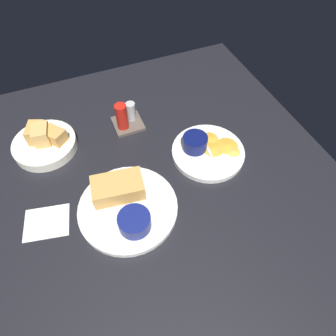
% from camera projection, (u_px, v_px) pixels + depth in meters
% --- Properties ---
extents(ground_plane, '(1.10, 1.10, 0.03)m').
position_uv_depth(ground_plane, '(142.00, 189.00, 0.81)').
color(ground_plane, black).
extents(plate_sandwich_main, '(0.25, 0.25, 0.02)m').
position_uv_depth(plate_sandwich_main, '(128.00, 208.00, 0.75)').
color(plate_sandwich_main, white).
rests_on(plate_sandwich_main, ground_plane).
extents(sandwich_half_near, '(0.14, 0.09, 0.05)m').
position_uv_depth(sandwich_half_near, '(118.00, 188.00, 0.75)').
color(sandwich_half_near, tan).
rests_on(sandwich_half_near, plate_sandwich_main).
extents(ramekin_dark_sauce, '(0.08, 0.08, 0.04)m').
position_uv_depth(ramekin_dark_sauce, '(134.00, 221.00, 0.69)').
color(ramekin_dark_sauce, navy).
rests_on(ramekin_dark_sauce, plate_sandwich_main).
extents(spoon_by_dark_ramekin, '(0.02, 0.10, 0.01)m').
position_uv_depth(spoon_by_dark_ramekin, '(126.00, 205.00, 0.74)').
color(spoon_by_dark_ramekin, silver).
rests_on(spoon_by_dark_ramekin, plate_sandwich_main).
extents(plate_chips_companion, '(0.21, 0.21, 0.02)m').
position_uv_depth(plate_chips_companion, '(208.00, 152.00, 0.86)').
color(plate_chips_companion, white).
rests_on(plate_chips_companion, ground_plane).
extents(ramekin_light_gravy, '(0.07, 0.07, 0.04)m').
position_uv_depth(ramekin_light_gravy, '(195.00, 142.00, 0.84)').
color(ramekin_light_gravy, '#0C144C').
rests_on(ramekin_light_gravy, plate_chips_companion).
extents(spoon_by_gravy_ramekin, '(0.02, 0.10, 0.01)m').
position_uv_depth(spoon_by_gravy_ramekin, '(203.00, 138.00, 0.88)').
color(spoon_by_gravy_ramekin, silver).
rests_on(spoon_by_gravy_ramekin, plate_chips_companion).
extents(plantain_chip_scatter, '(0.13, 0.13, 0.01)m').
position_uv_depth(plantain_chip_scatter, '(219.00, 145.00, 0.86)').
color(plantain_chip_scatter, gold).
rests_on(plantain_chip_scatter, plate_chips_companion).
extents(bread_basket_rear, '(0.18, 0.18, 0.08)m').
position_uv_depth(bread_basket_rear, '(45.00, 142.00, 0.86)').
color(bread_basket_rear, silver).
rests_on(bread_basket_rear, ground_plane).
extents(condiment_caddy, '(0.09, 0.09, 0.10)m').
position_uv_depth(condiment_caddy, '(126.00, 118.00, 0.91)').
color(condiment_caddy, brown).
rests_on(condiment_caddy, ground_plane).
extents(paper_napkin_folded, '(0.13, 0.11, 0.00)m').
position_uv_depth(paper_napkin_folded, '(47.00, 222.00, 0.73)').
color(paper_napkin_folded, white).
rests_on(paper_napkin_folded, ground_plane).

